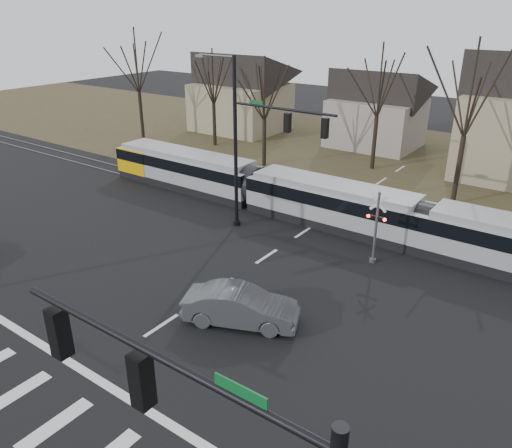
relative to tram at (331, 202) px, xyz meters
The scene contains 13 objects.
ground 16.09m from the tram, 92.46° to the right, with size 140.00×140.00×0.00m, color black.
grass_verge 16.09m from the tram, 92.46° to the left, with size 140.00×28.00×0.01m, color #38331E.
crosswalk 20.07m from the tram, 91.97° to the right, with size 27.00×2.60×0.01m.
stop_line 17.88m from the tram, 92.21° to the right, with size 28.00×0.35×0.01m, color silver.
lane_dashes 1.66m from the tram, behind, with size 0.18×30.00×0.01m.
rail_pair 1.65m from the tram, 163.78° to the right, with size 90.00×1.52×0.06m.
tram is the anchor object (origin of this frame).
sedan 12.00m from the tram, 80.58° to the right, with size 5.25×3.54×1.64m, color #45484C.
signal_pole_far 6.27m from the tram, 131.49° to the right, with size 9.28×0.44×10.20m.
rail_crossing_signal 5.39m from the tram, 36.63° to the right, with size 1.08×0.36×4.00m.
tree_row 10.67m from the tram, 82.52° to the left, with size 59.20×7.20×10.00m.
house_a 27.58m from the tram, 138.97° to the left, with size 9.72×8.64×8.60m.
house_b 20.94m from the tram, 105.87° to the left, with size 8.64×7.56×7.65m.
Camera 1 is at (13.78, -10.21, 12.57)m, focal length 35.00 mm.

